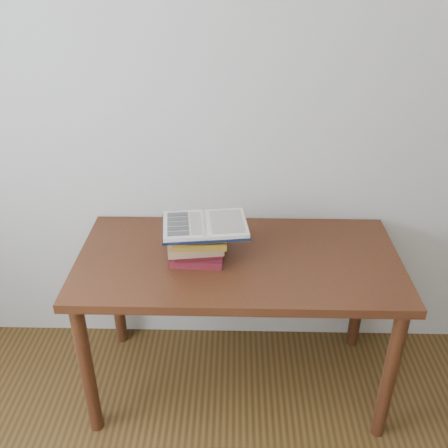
{
  "coord_description": "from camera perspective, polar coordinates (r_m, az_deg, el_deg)",
  "views": [
    {
      "loc": [
        0.08,
        -0.43,
        1.94
      ],
      "look_at": [
        0.04,
        1.28,
        0.97
      ],
      "focal_mm": 40.0,
      "sensor_mm": 36.0,
      "label": 1
    }
  ],
  "objects": [
    {
      "name": "room_shell",
      "position": [
        0.57,
        -15.73,
        -5.72
      ],
      "size": [
        3.54,
        3.54,
        2.62
      ],
      "color": "beige",
      "rests_on": "ground"
    },
    {
      "name": "desk",
      "position": [
        2.23,
        1.63,
        -5.88
      ],
      "size": [
        1.4,
        0.7,
        0.75
      ],
      "color": "#4A2412",
      "rests_on": "ground"
    },
    {
      "name": "book_stack",
      "position": [
        2.12,
        -3.05,
        -2.31
      ],
      "size": [
        0.26,
        0.21,
        0.15
      ],
      "color": "maroon",
      "rests_on": "desk"
    },
    {
      "name": "open_book",
      "position": [
        2.07,
        -2.17,
        -0.14
      ],
      "size": [
        0.38,
        0.29,
        0.03
      ],
      "rotation": [
        0.0,
        0.0,
        0.12
      ],
      "color": "black",
      "rests_on": "book_stack"
    }
  ]
}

